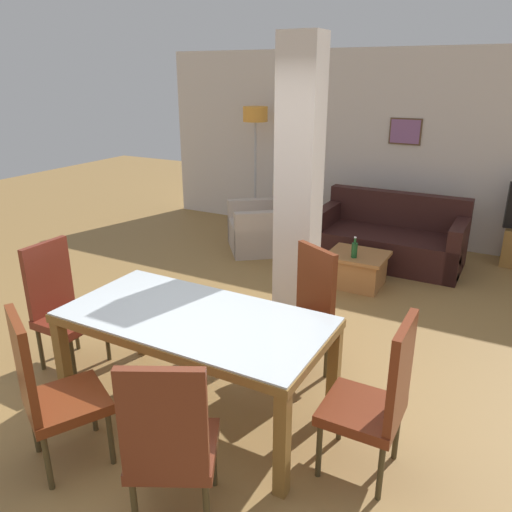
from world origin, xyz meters
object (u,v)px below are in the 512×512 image
dining_chair_near_right (170,441)px  dining_table (195,334)px  dining_chair_far_right (304,310)px  dining_chair_near_left (49,389)px  coffee_table (357,269)px  armchair (264,229)px  dining_chair_head_right (378,396)px  dining_chair_head_left (61,303)px  sofa (389,240)px  bottle (354,250)px  floor_lamp (255,126)px

dining_chair_near_right → dining_table: bearing=90.0°
dining_chair_far_right → dining_chair_near_left: (-0.93, -1.73, 0.00)m
dining_chair_near_left → coffee_table: bearing=106.1°
dining_chair_far_right → armchair: bearing=-27.7°
dining_chair_head_right → dining_chair_near_left: 1.98m
dining_chair_head_left → dining_chair_head_right: bearing=90.0°
dining_chair_head_right → dining_table: bearing=90.0°
armchair → sofa: bearing=-116.7°
dining_table → dining_chair_far_right: bearing=61.3°
sofa → bottle: 1.14m
dining_chair_near_right → floor_lamp: floor_lamp is taller
floor_lamp → armchair: bearing=-54.9°
coffee_table → floor_lamp: 3.02m
dining_table → dining_chair_head_left: bearing=180.0°
dining_chair_head_right → floor_lamp: (-3.20, 4.34, 1.05)m
armchair → bottle: size_ratio=4.91×
sofa → dining_table: bearing=83.5°
sofa → dining_chair_head_left: bearing=64.7°
armchair → floor_lamp: (-0.63, 0.90, 1.32)m
coffee_table → bottle: 0.32m
dining_chair_head_left → coffee_table: (1.67, 2.81, -0.36)m
dining_chair_head_left → floor_lamp: 4.49m
dining_chair_head_right → sofa: dining_chair_head_right is taller
sofa → dining_chair_head_right: bearing=103.1°
sofa → armchair: sofa is taller
sofa → armchair: bearing=11.6°
bottle → dining_chair_near_right: bearing=-87.4°
dining_table → floor_lamp: size_ratio=1.00×
dining_table → dining_chair_near_right: size_ratio=1.75×
dining_chair_near_right → dining_chair_head_left: 2.04m
dining_chair_far_right → armchair: (-1.72, 2.59, -0.27)m
dining_table → dining_chair_head_left: size_ratio=1.75×
armchair → bottle: 1.74m
coffee_table → bottle: bearing=-91.0°
dining_table → dining_chair_near_right: (0.47, -0.90, -0.07)m
dining_chair_head_left → floor_lamp: (-0.52, 4.34, 1.05)m
dining_table → dining_chair_near_right: 1.01m
dining_chair_head_left → coffee_table: dining_chair_head_left is taller
sofa → floor_lamp: (-2.32, 0.56, 1.31)m
dining_chair_far_right → coffee_table: dining_chair_far_right is taller
dining_chair_far_right → sofa: (-0.04, 2.93, -0.27)m
dining_chair_near_right → dining_chair_near_left: (-0.93, 0.02, 0.00)m
dining_chair_head_left → armchair: dining_chair_head_left is taller
dining_table → dining_chair_head_right: 1.31m
dining_chair_far_right → dining_chair_head_left: bearing=53.7°
dining_chair_far_right → bottle: (-0.16, 1.82, -0.08)m
dining_table → dining_chair_far_right: (0.47, 0.85, -0.07)m
armchair → floor_lamp: 1.72m
dining_chair_near_right → bottle: size_ratio=4.41×
dining_chair_head_left → bottle: 3.15m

